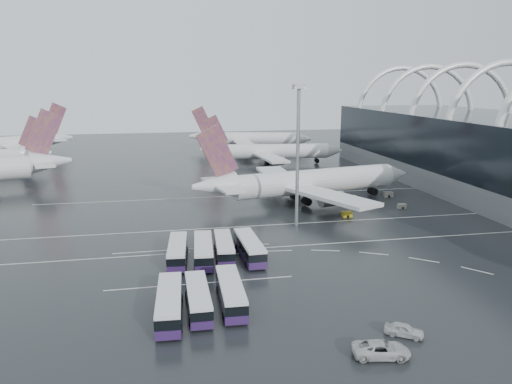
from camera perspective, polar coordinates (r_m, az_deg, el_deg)
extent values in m
plane|color=black|center=(95.23, 7.40, -5.53)|extent=(420.00, 420.00, 0.00)
torus|color=white|center=(143.81, 26.49, 6.72)|extent=(33.80, 1.80, 33.80)
torus|color=white|center=(159.26, 22.35, 7.54)|extent=(33.80, 1.80, 33.80)
torus|color=white|center=(175.40, 18.94, 8.18)|extent=(33.80, 1.80, 33.80)
torus|color=white|center=(192.07, 16.11, 8.69)|extent=(33.80, 1.80, 33.80)
cube|color=silver|center=(93.44, 7.79, -5.89)|extent=(120.00, 0.25, 0.01)
cube|color=silver|center=(106.16, 5.36, -3.56)|extent=(120.00, 0.25, 0.01)
cube|color=silver|center=(132.38, 1.94, -0.26)|extent=(120.00, 0.25, 0.01)
cube|color=silver|center=(75.84, -6.34, -10.33)|extent=(28.00, 0.25, 0.01)
cube|color=silver|center=(90.76, -7.22, -6.44)|extent=(28.00, 0.25, 0.01)
cylinder|color=silver|center=(124.14, 6.82, 1.25)|extent=(43.01, 14.66, 5.93)
cone|color=silver|center=(137.79, 15.67, 1.99)|extent=(7.23, 7.07, 5.93)
cone|color=silver|center=(113.29, -4.87, 0.73)|extent=(11.23, 7.92, 5.93)
cube|color=#551B72|center=(112.31, -4.44, 4.55)|extent=(9.77, 2.64, 12.57)
cube|color=silver|center=(113.93, -3.89, 0.81)|extent=(8.32, 18.96, 0.51)
cube|color=silver|center=(111.48, 8.24, -0.42)|extent=(16.93, 26.27, 0.82)
cube|color=silver|center=(133.48, 2.56, 1.85)|extent=(7.18, 25.57, 0.82)
cylinder|color=gray|center=(116.44, 8.60, -0.80)|extent=(6.22, 4.57, 3.48)
cylinder|color=gray|center=(132.05, 4.42, 0.90)|extent=(6.22, 4.57, 3.48)
cube|color=black|center=(123.06, 5.11, -0.76)|extent=(13.36, 8.95, 2.25)
cylinder|color=silver|center=(180.70, 2.41, 4.69)|extent=(36.99, 9.51, 5.27)
cone|color=silver|center=(184.37, 8.93, 4.71)|extent=(6.03, 5.87, 5.27)
cone|color=silver|center=(179.31, -4.89, 4.89)|extent=(9.64, 6.29, 5.27)
cube|color=#551B72|center=(178.54, -4.64, 7.03)|extent=(8.75, 1.56, 11.17)
cube|color=silver|center=(179.31, -4.31, 4.90)|extent=(5.97, 16.72, 0.45)
cube|color=silver|center=(169.21, 1.63, 3.97)|extent=(8.42, 23.20, 0.73)
cube|color=silver|center=(191.58, 0.92, 4.98)|extent=(13.31, 23.55, 0.73)
cylinder|color=gray|center=(172.88, 2.42, 3.60)|extent=(5.32, 3.65, 3.09)
cylinder|color=gray|center=(188.94, 1.83, 4.37)|extent=(5.32, 3.65, 3.09)
cube|color=black|center=(180.84, 1.25, 3.54)|extent=(11.50, 7.05, 2.00)
cylinder|color=silver|center=(217.20, -0.17, 6.11)|extent=(37.76, 14.00, 5.59)
cone|color=silver|center=(217.45, 5.57, 6.06)|extent=(6.91, 6.76, 5.59)
cone|color=silver|center=(219.27, -6.37, 6.35)|extent=(10.66, 7.64, 5.59)
cube|color=#551B72|center=(218.48, -6.16, 8.21)|extent=(9.17, 2.68, 11.85)
cube|color=silver|center=(219.00, -5.86, 6.35)|extent=(8.18, 17.88, 0.48)
cube|color=silver|center=(205.51, -1.37, 5.57)|extent=(7.25, 24.23, 0.77)
cube|color=silver|center=(229.40, -1.02, 6.31)|extent=(16.37, 24.68, 0.77)
cylinder|color=gray|center=(208.92, -0.52, 5.21)|extent=(5.91, 4.40, 3.28)
cylinder|color=gray|center=(226.12, -0.32, 5.77)|extent=(5.91, 4.40, 3.28)
cube|color=black|center=(217.85, -1.18, 5.10)|extent=(12.67, 8.65, 2.12)
cone|color=silver|center=(154.97, -22.39, 3.25)|extent=(12.55, 9.35, 6.49)
cube|color=#551B72|center=(153.89, -23.07, 6.25)|extent=(10.54, 3.65, 13.75)
cube|color=silver|center=(154.80, -23.22, 3.17)|extent=(10.45, 20.74, 0.56)
cone|color=silver|center=(183.51, -23.77, 4.09)|extent=(9.77, 6.20, 5.42)
cube|color=#551B72|center=(182.87, -24.25, 6.21)|extent=(9.01, 1.33, 11.48)
cube|color=silver|center=(183.77, -24.35, 4.05)|extent=(5.63, 17.11, 0.47)
cylinder|color=silver|center=(215.04, -26.89, 4.83)|extent=(30.27, 19.62, 6.21)
cone|color=silver|center=(219.94, -21.61, 5.73)|extent=(12.36, 10.42, 6.21)
cube|color=#551B72|center=(218.95, -22.05, 7.76)|extent=(9.47, 5.29, 13.17)
cube|color=silver|center=(219.33, -22.15, 5.67)|extent=(13.10, 19.35, 0.54)
cube|color=silver|center=(215.52, -26.32, 4.79)|extent=(23.33, 37.23, 0.75)
cube|color=black|center=(216.43, -25.67, 3.85)|extent=(14.56, 11.97, 2.36)
cube|color=#241544|center=(84.83, -8.94, -7.24)|extent=(3.94, 13.07, 1.09)
cube|color=black|center=(84.44, -8.97, -6.48)|extent=(3.98, 12.82, 1.29)
cube|color=silver|center=(84.16, -8.99, -5.92)|extent=(3.94, 13.07, 0.45)
cylinder|color=black|center=(81.05, -8.07, -8.46)|extent=(0.43, 1.02, 0.99)
cylinder|color=black|center=(81.20, -10.03, -8.50)|extent=(0.43, 1.02, 0.99)
cylinder|color=black|center=(88.79, -7.92, -6.56)|extent=(0.43, 1.02, 0.99)
cylinder|color=black|center=(88.92, -9.71, -6.59)|extent=(0.43, 1.02, 0.99)
cube|color=#241544|center=(84.50, -6.02, -7.21)|extent=(3.97, 13.45, 1.12)
cube|color=black|center=(84.09, -6.04, -6.43)|extent=(4.01, 13.19, 1.33)
cube|color=silver|center=(83.81, -6.05, -5.85)|extent=(3.97, 13.45, 0.46)
cylinder|color=black|center=(80.68, -4.94, -8.47)|extent=(0.43, 1.04, 1.02)
cylinder|color=black|center=(80.66, -6.98, -8.53)|extent=(0.43, 1.04, 1.02)
cylinder|color=black|center=(88.66, -5.13, -6.51)|extent=(0.43, 1.04, 1.02)
cylinder|color=black|center=(88.64, -6.98, -6.56)|extent=(0.43, 1.04, 1.02)
cube|color=#241544|center=(85.98, -3.67, -6.84)|extent=(3.65, 12.76, 1.07)
cube|color=black|center=(85.60, -3.68, -6.11)|extent=(3.68, 12.52, 1.26)
cube|color=silver|center=(85.33, -3.68, -5.57)|extent=(3.65, 12.76, 0.44)
cylinder|color=black|center=(82.42, -2.53, -7.99)|extent=(0.40, 0.99, 0.97)
cylinder|color=black|center=(82.26, -4.42, -8.06)|extent=(0.40, 0.99, 0.97)
cylinder|color=black|center=(89.99, -2.97, -6.20)|extent=(0.40, 0.99, 0.97)
cylinder|color=black|center=(89.84, -4.70, -6.26)|extent=(0.40, 0.99, 0.97)
cube|color=#241544|center=(85.44, -0.74, -6.90)|extent=(3.33, 13.58, 1.14)
cube|color=black|center=(85.03, -0.75, -6.11)|extent=(3.39, 13.32, 1.35)
cube|color=silver|center=(84.74, -0.75, -5.53)|extent=(3.33, 13.58, 0.47)
cylinder|color=black|center=(81.91, 0.88, -8.09)|extent=(0.39, 1.05, 1.04)
cylinder|color=black|center=(81.33, -1.12, -8.24)|extent=(0.39, 1.05, 1.04)
cylinder|color=black|center=(89.85, -0.40, -6.19)|extent=(0.39, 1.05, 1.04)
cylinder|color=black|center=(89.32, -2.23, -6.31)|extent=(0.39, 1.05, 1.04)
cube|color=#241544|center=(66.20, -9.85, -13.11)|extent=(3.76, 13.69, 1.15)
cube|color=black|center=(65.67, -9.89, -12.13)|extent=(3.81, 13.43, 1.35)
cube|color=silver|center=(65.30, -9.93, -11.40)|extent=(3.76, 13.69, 0.47)
cylinder|color=black|center=(62.47, -8.58, -15.14)|extent=(0.42, 1.06, 1.04)
cylinder|color=black|center=(62.59, -11.33, -15.19)|extent=(0.42, 1.06, 1.04)
cylinder|color=black|center=(70.26, -8.53, -11.86)|extent=(0.42, 1.06, 1.04)
cylinder|color=black|center=(70.38, -10.94, -11.92)|extent=(0.42, 1.06, 1.04)
cube|color=#241544|center=(67.42, -6.62, -12.58)|extent=(2.83, 12.43, 1.05)
cube|color=black|center=(66.95, -6.64, -11.69)|extent=(2.89, 12.18, 1.24)
cube|color=silver|center=(66.61, -6.66, -11.04)|extent=(2.83, 12.43, 0.43)
cylinder|color=black|center=(64.12, -5.11, -14.32)|extent=(0.34, 0.96, 0.96)
cylinder|color=black|center=(63.96, -7.55, -14.45)|extent=(0.34, 0.96, 0.96)
cylinder|color=black|center=(71.28, -5.77, -11.45)|extent=(0.34, 0.96, 0.96)
cylinder|color=black|center=(71.13, -7.95, -11.57)|extent=(0.34, 0.96, 0.96)
cube|color=#241544|center=(68.50, -2.89, -12.05)|extent=(3.32, 13.18, 1.11)
cube|color=black|center=(68.00, -2.90, -11.12)|extent=(3.37, 12.92, 1.31)
cube|color=silver|center=(67.65, -2.91, -10.44)|extent=(3.32, 13.18, 0.45)
cylinder|color=black|center=(65.08, -1.19, -13.82)|extent=(0.38, 1.02, 1.01)
cylinder|color=black|center=(64.78, -3.72, -13.97)|extent=(0.38, 1.02, 1.01)
cylinder|color=black|center=(72.61, -2.15, -10.90)|extent=(0.38, 1.02, 1.01)
cylinder|color=black|center=(72.35, -4.40, -11.03)|extent=(0.38, 1.02, 1.01)
imported|color=#BDBDBD|center=(58.50, 14.12, -17.05)|extent=(6.74, 4.06, 1.75)
imported|color=#BDBDBD|center=(63.38, 16.56, -14.87)|extent=(4.79, 4.01, 1.54)
cylinder|color=gray|center=(101.20, 4.77, 3.79)|extent=(0.70, 0.70, 28.05)
cube|color=gray|center=(100.02, 4.93, 11.92)|extent=(2.20, 2.20, 0.80)
cube|color=white|center=(100.02, 4.92, 11.75)|extent=(2.00, 2.00, 0.40)
cube|color=slate|center=(133.78, 14.85, -0.26)|extent=(2.46, 1.46, 1.34)
cube|color=gold|center=(112.32, 10.37, -2.51)|extent=(2.12, 1.25, 1.16)
cube|color=slate|center=(122.61, 16.33, -1.56)|extent=(1.98, 1.17, 1.08)
cube|color=gold|center=(127.33, 10.87, -0.71)|extent=(2.35, 1.39, 1.28)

